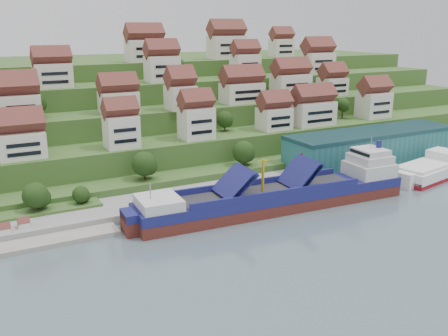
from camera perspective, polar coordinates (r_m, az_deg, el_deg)
ground at (r=124.33m, az=4.45°, el=-4.90°), size 300.00×300.00×0.00m
quay at (r=146.44m, az=7.92°, el=-1.32°), size 180.00×14.00×2.20m
pebble_beach at (r=118.04m, az=-23.75°, el=-7.18°), size 45.00×20.00×1.00m
hillside at (r=213.48m, az=-10.68°, el=6.61°), size 260.00×128.00×31.00m
hillside_village at (r=171.77m, az=-5.08°, el=9.11°), size 158.57×64.30×29.33m
hillside_trees at (r=151.77m, az=-7.42°, el=4.84°), size 136.79×62.11×30.34m
warehouse at (r=166.62m, az=16.55°, el=2.44°), size 60.00×15.00×10.00m
flagpole at (r=139.89m, az=8.58°, el=0.30°), size 1.28×0.16×8.00m
cargo_ship at (r=126.03m, az=6.67°, el=-3.20°), size 71.80×15.21×15.72m
second_ship at (r=162.66m, az=22.67°, el=-0.19°), size 29.43×15.68×8.10m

